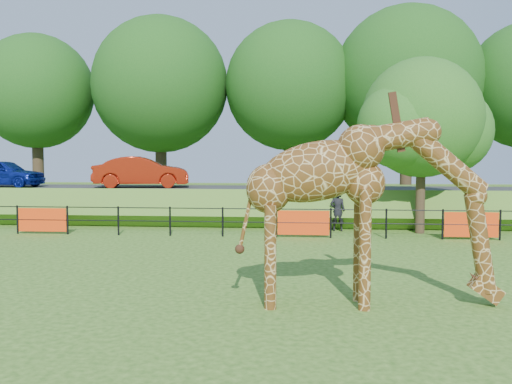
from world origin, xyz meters
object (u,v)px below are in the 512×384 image
car_red (141,172)px  visitor (338,211)px  car_blue (3,173)px  tree_east (424,123)px  giraffe (371,212)px

car_red → visitor: bearing=-127.2°
car_blue → visitor: car_blue is taller
car_blue → tree_east: size_ratio=0.59×
tree_east → giraffe: bearing=-106.2°
car_blue → giraffe: bearing=-128.3°
tree_east → visitor: bearing=175.7°
visitor → tree_east: tree_east is taller
car_red → tree_east: bearing=-122.2°
giraffe → visitor: size_ratio=3.29×
car_blue → car_red: 7.00m
car_red → tree_east: 13.54m
giraffe → visitor: 11.14m
giraffe → tree_east: bearing=69.7°
car_red → tree_east: tree_east is taller
giraffe → tree_east: size_ratio=0.80×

